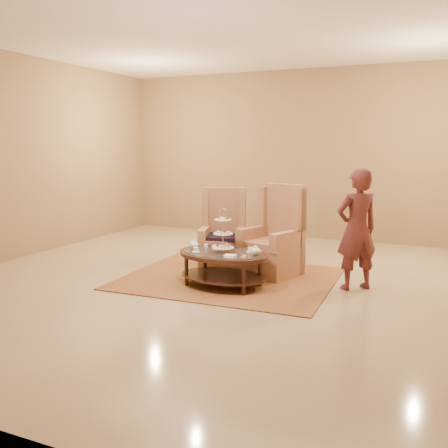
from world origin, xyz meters
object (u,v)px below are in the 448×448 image
at_px(tea_table, 223,258).
at_px(armchair_right, 275,245).
at_px(person, 357,230).
at_px(armchair_left, 223,241).

bearing_deg(tea_table, armchair_right, 71.31).
distance_m(tea_table, armchair_right, 1.04).
distance_m(tea_table, person, 1.86).
xyz_separation_m(armchair_left, armchair_right, (0.88, -0.04, 0.03)).
distance_m(armchair_left, armchair_right, 0.88).
relative_size(tea_table, armchair_right, 1.03).
bearing_deg(armchair_right, tea_table, -98.04).
bearing_deg(armchair_left, person, -26.79).
bearing_deg(armchair_left, tea_table, -83.83).
relative_size(armchair_right, person, 0.83).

